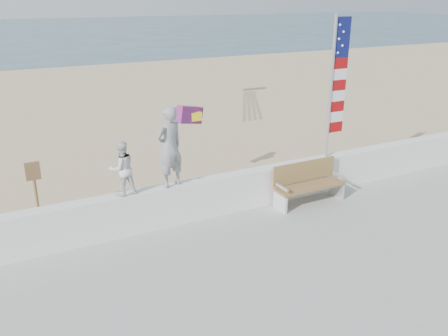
{
  "coord_description": "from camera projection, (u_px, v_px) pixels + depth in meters",
  "views": [
    {
      "loc": [
        -4.38,
        -6.99,
        4.98
      ],
      "look_at": [
        0.2,
        1.8,
        1.35
      ],
      "focal_mm": 38.0,
      "sensor_mm": 36.0,
      "label": 1
    }
  ],
  "objects": [
    {
      "name": "ground",
      "position": [
        257.0,
        261.0,
        9.43
      ],
      "size": [
        220.0,
        220.0,
        0.0
      ],
      "primitive_type": "plane",
      "color": "#325165",
      "rests_on": "ground"
    },
    {
      "name": "sand",
      "position": [
        126.0,
        142.0,
        16.91
      ],
      "size": [
        90.0,
        40.0,
        0.08
      ],
      "primitive_type": "cube",
      "color": "#CFB38A",
      "rests_on": "ground"
    },
    {
      "name": "seawall",
      "position": [
        212.0,
        196.0,
        10.88
      ],
      "size": [
        30.0,
        0.35,
        0.9
      ],
      "primitive_type": "cube",
      "color": "white",
      "rests_on": "boardwalk"
    },
    {
      "name": "adult",
      "position": [
        170.0,
        147.0,
        9.99
      ],
      "size": [
        0.74,
        0.6,
        1.76
      ],
      "primitive_type": "imported",
      "rotation": [
        0.0,
        0.0,
        3.47
      ],
      "color": "gray",
      "rests_on": "seawall"
    },
    {
      "name": "child",
      "position": [
        122.0,
        168.0,
        9.64
      ],
      "size": [
        0.62,
        0.51,
        1.15
      ],
      "primitive_type": "imported",
      "rotation": [
        0.0,
        0.0,
        3.29
      ],
      "color": "silver",
      "rests_on": "seawall"
    },
    {
      "name": "bench",
      "position": [
        308.0,
        183.0,
        11.51
      ],
      "size": [
        1.8,
        0.57,
        1.0
      ],
      "color": "olive",
      "rests_on": "boardwalk"
    },
    {
      "name": "flag",
      "position": [
        335.0,
        82.0,
        11.53
      ],
      "size": [
        0.5,
        0.08,
        3.5
      ],
      "color": "silver",
      "rests_on": "seawall"
    },
    {
      "name": "parafoil_kite",
      "position": [
        190.0,
        115.0,
        12.08
      ],
      "size": [
        0.87,
        0.53,
        0.59
      ],
      "color": "red",
      "rests_on": "ground"
    },
    {
      "name": "sign",
      "position": [
        35.0,
        187.0,
        10.57
      ],
      "size": [
        0.32,
        0.07,
        1.46
      ],
      "color": "olive",
      "rests_on": "sand"
    }
  ]
}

